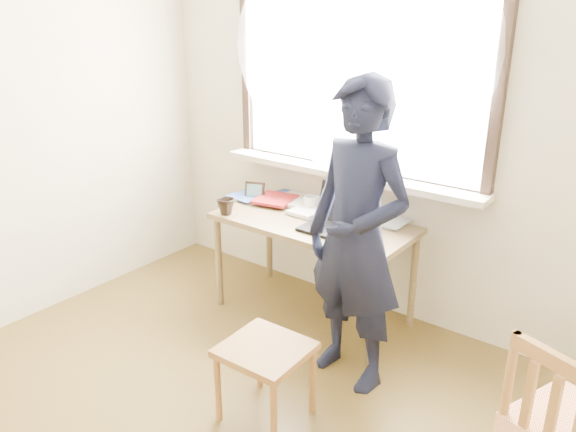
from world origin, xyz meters
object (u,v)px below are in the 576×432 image
Objects in this scene: laptop at (338,220)px; work_chair at (265,358)px; mug_dark at (226,207)px; mug_white at (312,202)px; person at (357,238)px; desk at (313,231)px.

laptop is 1.02m from work_chair.
mug_white is at bearing 47.98° from mug_dark.
mug_white is 1.00× the size of mug_dark.
mug_white is 0.57m from mug_dark.
person reaches higher than mug_white.
mug_dark is at bearing -179.23° from person.
mug_dark is 1.20m from work_chair.
work_chair is at bearing -37.83° from mug_dark.
work_chair is (0.90, -0.70, -0.38)m from mug_dark.
mug_dark is (-0.71, -0.22, -0.01)m from laptop.
desk is 3.38× the size of laptop.
laptop is 0.92× the size of work_chair.
laptop is 0.23× the size of person.
work_chair is at bearing -65.10° from mug_white.
work_chair is at bearing -97.31° from person.
desk is at bearing -52.03° from mug_white.
mug_white is (-0.33, 0.20, -0.02)m from laptop.
person reaches higher than work_chair.
person reaches higher than desk.
laptop is 3.30× the size of mug_white.
desk is 1.06m from work_chair.
mug_white is 0.89m from person.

